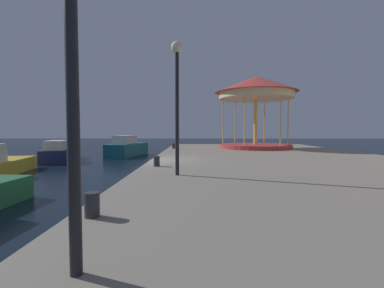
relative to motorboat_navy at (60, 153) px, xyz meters
name	(u,v)px	position (x,y,z in m)	size (l,w,h in m)	color
ground_plane	(151,176)	(7.51, -6.46, -0.58)	(120.00, 120.00, 0.00)	black
quay_dock	(284,168)	(13.85, -6.46, -0.18)	(12.68, 29.60, 0.80)	gray
motorboat_navy	(60,153)	(0.00, 0.00, 0.00)	(2.75, 5.06, 1.51)	#19214C
motorboat_teal	(127,148)	(3.85, 3.93, 0.11)	(2.73, 5.32, 1.76)	#19606B
carousel	(256,95)	(14.39, 1.99, 4.40)	(6.37, 6.37, 5.59)	#B23333
lamp_post_mid_promenade	(177,84)	(9.05, -10.90, 3.07)	(0.36, 0.36, 4.14)	black
bollard_north	(157,161)	(8.12, -8.81, 0.42)	(0.24, 0.24, 0.40)	#2D2D33
bollard_south	(174,146)	(8.00, 1.66, 0.42)	(0.24, 0.24, 0.40)	#2D2D33
bollard_center	(92,205)	(7.92, -15.04, 0.42)	(0.24, 0.24, 0.40)	#2D2D33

